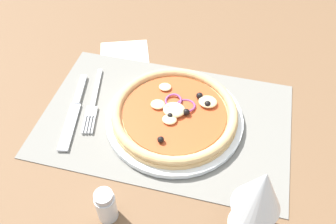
# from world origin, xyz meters

# --- Properties ---
(ground_plane) EXTENTS (1.90, 1.40, 0.02)m
(ground_plane) POSITION_xyz_m (0.00, 0.00, -0.01)
(ground_plane) COLOR brown
(placemat) EXTENTS (0.48, 0.31, 0.00)m
(placemat) POSITION_xyz_m (0.00, 0.00, 0.00)
(placemat) COLOR slate
(placemat) RESTS_ON ground_plane
(plate) EXTENTS (0.27, 0.27, 0.01)m
(plate) POSITION_xyz_m (-0.02, -0.00, 0.01)
(plate) COLOR white
(plate) RESTS_ON placemat
(pizza) EXTENTS (0.24, 0.24, 0.03)m
(pizza) POSITION_xyz_m (-0.02, -0.00, 0.03)
(pizza) COLOR tan
(pizza) RESTS_ON plate
(fork) EXTENTS (0.06, 0.18, 0.00)m
(fork) POSITION_xyz_m (0.15, -0.00, 0.01)
(fork) COLOR silver
(fork) RESTS_ON placemat
(knife) EXTENTS (0.06, 0.20, 0.01)m
(knife) POSITION_xyz_m (0.18, 0.03, 0.01)
(knife) COLOR silver
(knife) RESTS_ON placemat
(wine_glass) EXTENTS (0.07, 0.07, 0.15)m
(wine_glass) POSITION_xyz_m (-0.18, 0.18, 0.10)
(wine_glass) COLOR silver
(wine_glass) RESTS_ON ground_plane
(napkin) EXTENTS (0.14, 0.13, 0.00)m
(napkin) POSITION_xyz_m (0.14, -0.17, 0.00)
(napkin) COLOR silver
(napkin) RESTS_ON ground_plane
(pepper_shaker) EXTENTS (0.03, 0.03, 0.07)m
(pepper_shaker) POSITION_xyz_m (0.04, 0.22, 0.03)
(pepper_shaker) COLOR silver
(pepper_shaker) RESTS_ON ground_plane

